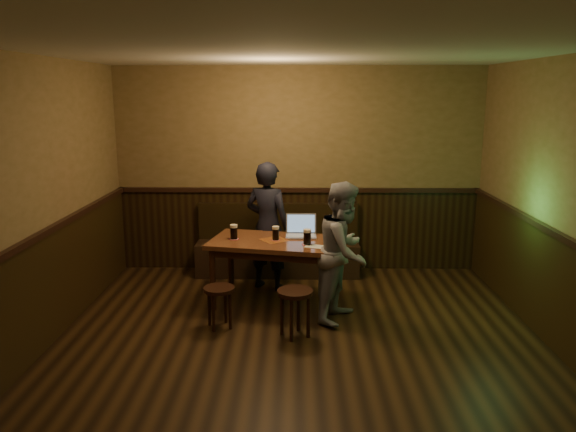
% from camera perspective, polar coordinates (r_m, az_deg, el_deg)
% --- Properties ---
extents(room, '(5.04, 6.04, 2.84)m').
position_cam_1_polar(room, '(5.05, 1.18, -1.89)').
color(room, black).
rests_on(room, ground).
extents(bench, '(2.20, 0.50, 0.95)m').
position_cam_1_polar(bench, '(7.73, -1.04, -3.60)').
color(bench, black).
rests_on(bench, ground).
extents(pub_table, '(1.59, 1.11, 0.78)m').
position_cam_1_polar(pub_table, '(6.51, -1.39, -3.34)').
color(pub_table, '#4F2816').
rests_on(pub_table, ground).
extents(stool_left, '(0.43, 0.43, 0.45)m').
position_cam_1_polar(stool_left, '(6.01, -7.00, -8.01)').
color(stool_left, black).
rests_on(stool_left, ground).
extents(stool_right, '(0.45, 0.45, 0.50)m').
position_cam_1_polar(stool_right, '(5.75, 0.73, -8.48)').
color(stool_right, black).
rests_on(stool_right, ground).
extents(pint_left, '(0.11, 0.11, 0.17)m').
position_cam_1_polar(pint_left, '(6.53, -5.52, -1.61)').
color(pint_left, '#B51638').
rests_on(pint_left, pub_table).
extents(pint_mid, '(0.11, 0.11, 0.16)m').
position_cam_1_polar(pint_mid, '(6.47, -1.26, -1.75)').
color(pint_mid, '#B51638').
rests_on(pint_mid, pub_table).
extents(pint_right, '(0.12, 0.12, 0.18)m').
position_cam_1_polar(pint_right, '(6.27, 1.96, -2.13)').
color(pint_right, '#B51638').
rests_on(pint_right, pub_table).
extents(laptop, '(0.36, 0.29, 0.25)m').
position_cam_1_polar(laptop, '(6.66, 1.34, -1.48)').
color(laptop, silver).
rests_on(laptop, pub_table).
extents(menu, '(0.26, 0.21, 0.00)m').
position_cam_1_polar(menu, '(6.22, 2.79, -3.11)').
color(menu, silver).
rests_on(menu, pub_table).
extents(person_suit, '(0.70, 0.60, 1.62)m').
position_cam_1_polar(person_suit, '(7.02, -2.06, -1.02)').
color(person_suit, black).
rests_on(person_suit, ground).
extents(person_grey, '(0.84, 0.92, 1.53)m').
position_cam_1_polar(person_grey, '(6.11, 5.71, -3.63)').
color(person_grey, gray).
rests_on(person_grey, ground).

